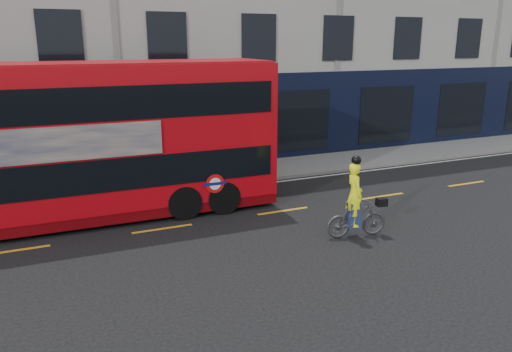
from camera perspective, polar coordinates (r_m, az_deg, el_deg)
ground at (r=13.79m, az=-9.20°, el=-8.06°), size 120.00×120.00×0.00m
pavement at (r=19.79m, az=-13.99°, el=-0.89°), size 60.00×3.00×0.12m
kerb at (r=18.37m, az=-13.17°, el=-2.07°), size 60.00×0.12×0.13m
road_edge_line at (r=18.11m, az=-12.98°, el=-2.52°), size 58.00×0.10×0.01m
lane_dashes at (r=15.14m, az=-10.65°, el=-5.94°), size 58.00×0.12×0.01m
bus at (r=15.95m, az=-19.21°, el=3.75°), size 11.93×2.85×4.80m
cyclist at (r=14.32m, az=11.35°, el=-3.82°), size 1.83×0.80×2.38m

